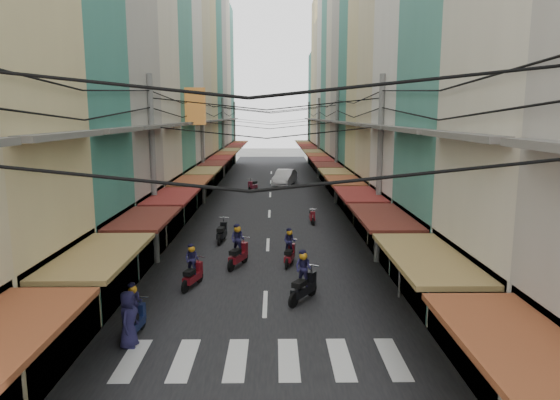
{
  "coord_description": "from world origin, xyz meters",
  "views": [
    {
      "loc": [
        0.32,
        -18.46,
        6.49
      ],
      "look_at": [
        0.58,
        3.5,
        2.74
      ],
      "focal_mm": 32.0,
      "sensor_mm": 36.0,
      "label": 1
    }
  ],
  "objects": [
    {
      "name": "ground",
      "position": [
        0.0,
        0.0,
        0.0
      ],
      "size": [
        160.0,
        160.0,
        0.0
      ],
      "primitive_type": "plane",
      "color": "#62615D",
      "rests_on": "ground"
    },
    {
      "name": "road",
      "position": [
        0.0,
        20.0,
        0.01
      ],
      "size": [
        10.0,
        80.0,
        0.02
      ],
      "primitive_type": "cube",
      "color": "black",
      "rests_on": "ground"
    },
    {
      "name": "sidewalk_left",
      "position": [
        -6.5,
        20.0,
        0.03
      ],
      "size": [
        3.0,
        80.0,
        0.06
      ],
      "primitive_type": "cube",
      "color": "gray",
      "rests_on": "ground"
    },
    {
      "name": "sidewalk_right",
      "position": [
        6.5,
        20.0,
        0.03
      ],
      "size": [
        3.0,
        80.0,
        0.06
      ],
      "primitive_type": "cube",
      "color": "gray",
      "rests_on": "ground"
    },
    {
      "name": "crosswalk",
      "position": [
        -0.0,
        -6.0,
        0.03
      ],
      "size": [
        7.55,
        2.4,
        0.01
      ],
      "color": "silver",
      "rests_on": "ground"
    },
    {
      "name": "building_row_left",
      "position": [
        -7.92,
        16.56,
        9.78
      ],
      "size": [
        7.8,
        67.67,
        23.7
      ],
      "color": "silver",
      "rests_on": "ground"
    },
    {
      "name": "building_row_right",
      "position": [
        7.92,
        16.45,
        9.41
      ],
      "size": [
        7.8,
        68.98,
        22.59
      ],
      "color": "#397D6E",
      "rests_on": "ground"
    },
    {
      "name": "utility_poles",
      "position": [
        0.0,
        15.01,
        6.59
      ],
      "size": [
        10.2,
        66.13,
        8.2
      ],
      "color": "slate",
      "rests_on": "ground"
    },
    {
      "name": "white_car",
      "position": [
        1.31,
        27.82,
        0.0
      ],
      "size": [
        5.5,
        3.17,
        1.82
      ],
      "primitive_type": "imported",
      "rotation": [
        0.0,
        0.0,
        -0.24
      ],
      "color": "silver",
      "rests_on": "ground"
    },
    {
      "name": "bicycle",
      "position": [
        5.78,
        -2.41,
        0.0
      ],
      "size": [
        1.58,
        0.89,
        1.03
      ],
      "primitive_type": "imported",
      "rotation": [
        0.0,
        0.0,
        1.81
      ],
      "color": "black",
      "rests_on": "ground"
    },
    {
      "name": "moving_scooters",
      "position": [
        -0.96,
        3.05,
        0.53
      ],
      "size": [
        6.82,
        30.21,
        1.88
      ],
      "color": "black",
      "rests_on": "ground"
    },
    {
      "name": "parked_scooters",
      "position": [
        4.1,
        -4.19,
        0.45
      ],
      "size": [
        12.91,
        14.25,
        0.97
      ],
      "color": "black",
      "rests_on": "ground"
    },
    {
      "name": "pedestrians",
      "position": [
        -4.46,
        1.74,
        1.01
      ],
      "size": [
        12.77,
        21.41,
        2.15
      ],
      "color": "black",
      "rests_on": "ground"
    },
    {
      "name": "market_umbrella",
      "position": [
        6.14,
        -4.93,
        2.19
      ],
      "size": [
        2.36,
        2.36,
        2.49
      ],
      "color": "#B2B2B7",
      "rests_on": "ground"
    },
    {
      "name": "traffic_sign",
      "position": [
        4.78,
        -1.43,
        1.97
      ],
      "size": [
        0.1,
        0.6,
        2.73
      ],
      "color": "slate",
      "rests_on": "ground"
    }
  ]
}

